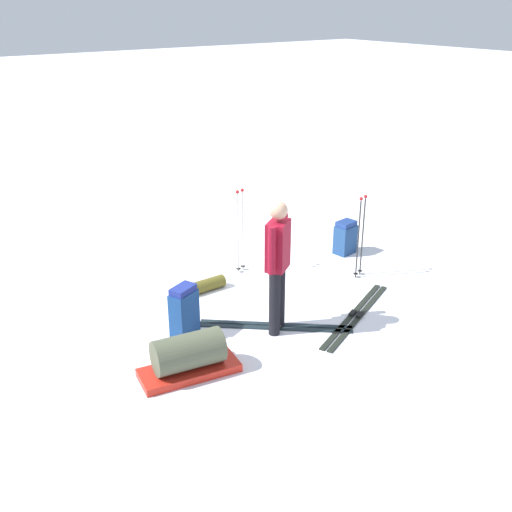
{
  "coord_description": "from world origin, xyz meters",
  "views": [
    {
      "loc": [
        4.26,
        5.89,
        3.86
      ],
      "look_at": [
        0.0,
        0.0,
        0.7
      ],
      "focal_mm": 42.0,
      "sensor_mm": 36.0,
      "label": 1
    }
  ],
  "objects": [
    {
      "name": "ski_pair_near",
      "position": [
        -0.85,
        1.07,
        0.01
      ],
      "size": [
        1.88,
        0.97,
        0.05
      ],
      "color": "black",
      "rests_on": "ground_plane"
    },
    {
      "name": "sleeping_mat_rolled",
      "position": [
        0.35,
        -0.71,
        0.09
      ],
      "size": [
        0.55,
        0.18,
        0.18
      ],
      "primitive_type": "cylinder",
      "rotation": [
        0.0,
        1.57,
        0.0
      ],
      "color": "brown",
      "rests_on": "ground_plane"
    },
    {
      "name": "backpack_bright",
      "position": [
        1.2,
        0.15,
        0.32
      ],
      "size": [
        0.41,
        0.33,
        0.65
      ],
      "color": "navy",
      "rests_on": "ground_plane"
    },
    {
      "name": "ski_poles_planted_near",
      "position": [
        -0.42,
        -0.98,
        0.72
      ],
      "size": [
        0.18,
        0.1,
        1.3
      ],
      "color": "#BCB9B8",
      "rests_on": "ground_plane"
    },
    {
      "name": "skier_standing",
      "position": [
        0.21,
        0.74,
        0.95
      ],
      "size": [
        0.49,
        0.37,
        1.7
      ],
      "color": "black",
      "rests_on": "ground_plane"
    },
    {
      "name": "backpack_large_dark",
      "position": [
        -2.19,
        -0.56,
        0.27
      ],
      "size": [
        0.36,
        0.29,
        0.55
      ],
      "color": "navy",
      "rests_on": "ground_plane"
    },
    {
      "name": "ski_pair_far",
      "position": [
        0.18,
        0.68,
        0.01
      ],
      "size": [
        1.58,
        1.4,
        0.05
      ],
      "color": "#18252A",
      "rests_on": "ground_plane"
    },
    {
      "name": "ski_poles_planted_far",
      "position": [
        -1.74,
        0.2,
        0.7
      ],
      "size": [
        0.2,
        0.11,
        1.26
      ],
      "color": "#252422",
      "rests_on": "ground_plane"
    },
    {
      "name": "ground_plane",
      "position": [
        0.0,
        0.0,
        0.0
      ],
      "size": [
        80.0,
        80.0,
        0.0
      ],
      "primitive_type": "plane",
      "color": "white"
    },
    {
      "name": "gear_sled",
      "position": [
        1.59,
        0.93,
        0.22
      ],
      "size": [
        1.16,
        0.63,
        0.49
      ],
      "color": "red",
      "rests_on": "ground_plane"
    }
  ]
}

